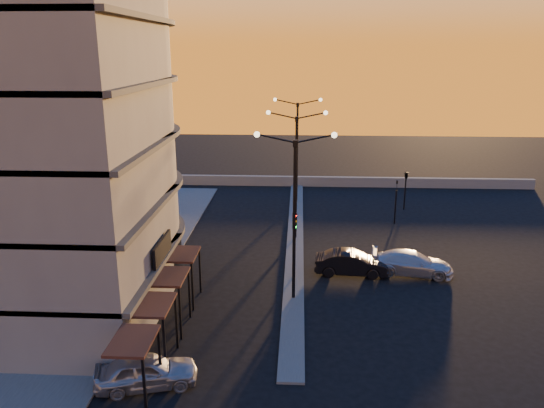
{
  "coord_description": "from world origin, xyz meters",
  "views": [
    {
      "loc": [
        0.23,
        -27.3,
        13.58
      ],
      "look_at": [
        -1.53,
        6.07,
        3.82
      ],
      "focal_mm": 35.0,
      "sensor_mm": 36.0,
      "label": 1
    }
  ],
  "objects": [
    {
      "name": "car_wagon",
      "position": [
        7.37,
        3.92,
        0.73
      ],
      "size": [
        5.26,
        2.82,
        1.45
      ],
      "primitive_type": "imported",
      "rotation": [
        0.0,
        0.0,
        1.41
      ],
      "color": "#B3B6BC",
      "rests_on": "ground"
    },
    {
      "name": "streetlamp_mid",
      "position": [
        0.0,
        10.0,
        5.59
      ],
      "size": [
        4.32,
        0.32,
        9.51
      ],
      "color": "black",
      "rests_on": "ground"
    },
    {
      "name": "building",
      "position": [
        -14.0,
        0.03,
        11.91
      ],
      "size": [
        14.35,
        17.08,
        25.0
      ],
      "color": "slate",
      "rests_on": "ground"
    },
    {
      "name": "parapet",
      "position": [
        2.0,
        26.0,
        0.5
      ],
      "size": [
        44.0,
        0.5,
        1.0
      ],
      "primitive_type": "cube",
      "color": "slate",
      "rests_on": "ground"
    },
    {
      "name": "ground",
      "position": [
        0.0,
        0.0,
        0.0
      ],
      "size": [
        120.0,
        120.0,
        0.0
      ],
      "primitive_type": "plane",
      "color": "black",
      "rests_on": "ground"
    },
    {
      "name": "streetlamp_far",
      "position": [
        0.0,
        20.0,
        5.59
      ],
      "size": [
        4.32,
        0.32,
        9.51
      ],
      "color": "black",
      "rests_on": "ground"
    },
    {
      "name": "median",
      "position": [
        0.0,
        10.0,
        0.06
      ],
      "size": [
        1.2,
        36.0,
        0.12
      ],
      "primitive_type": "cube",
      "color": "#52524F",
      "rests_on": "ground"
    },
    {
      "name": "car_sedan",
      "position": [
        3.57,
        3.67,
        0.75
      ],
      "size": [
        4.65,
        1.9,
        1.5
      ],
      "primitive_type": "imported",
      "rotation": [
        0.0,
        0.0,
        1.5
      ],
      "color": "black",
      "rests_on": "ground"
    },
    {
      "name": "signal_east_b",
      "position": [
        9.5,
        18.0,
        3.1
      ],
      "size": [
        0.42,
        1.99,
        3.6
      ],
      "color": "black",
      "rests_on": "ground"
    },
    {
      "name": "streetlamp_near",
      "position": [
        0.0,
        0.0,
        5.59
      ],
      "size": [
        4.32,
        0.32,
        9.51
      ],
      "color": "black",
      "rests_on": "ground"
    },
    {
      "name": "traffic_light_main",
      "position": [
        0.0,
        2.87,
        2.89
      ],
      "size": [
        0.28,
        0.44,
        4.25
      ],
      "color": "black",
      "rests_on": "ground"
    },
    {
      "name": "sidewalk_west",
      "position": [
        -10.5,
        4.0,
        0.06
      ],
      "size": [
        5.0,
        40.0,
        0.12
      ],
      "primitive_type": "cube",
      "color": "#52524F",
      "rests_on": "ground"
    },
    {
      "name": "car_hatchback",
      "position": [
        -6.02,
        -8.39,
        0.72
      ],
      "size": [
        4.49,
        2.7,
        1.43
      ],
      "primitive_type": "imported",
      "rotation": [
        0.0,
        0.0,
        1.83
      ],
      "color": "#9C9DA3",
      "rests_on": "ground"
    },
    {
      "name": "signal_east_a",
      "position": [
        8.0,
        14.0,
        1.93
      ],
      "size": [
        0.13,
        0.16,
        3.6
      ],
      "color": "black",
      "rests_on": "ground"
    }
  ]
}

